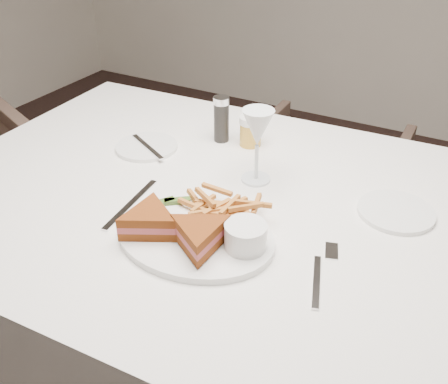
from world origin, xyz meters
The scene contains 3 objects.
table centered at (-0.13, 0.31, 0.38)m, with size 1.42×0.95×0.75m, color white.
chair_far centered at (-0.19, 1.16, 0.30)m, with size 0.57×0.54×0.59m, color #4C392F.
table_setting centered at (-0.14, 0.25, 0.79)m, with size 0.80×0.61×0.18m.
Camera 1 is at (0.29, -0.50, 1.36)m, focal length 40.00 mm.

